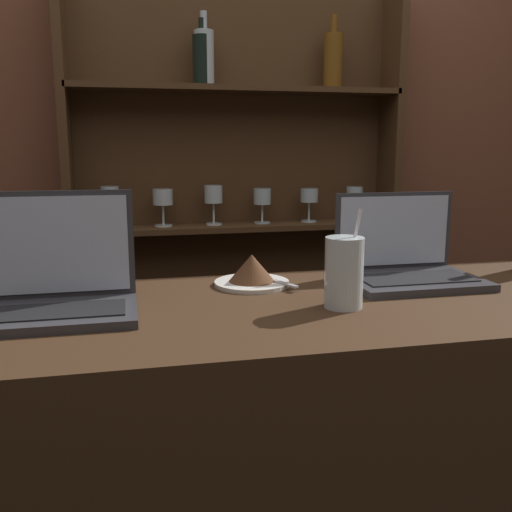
# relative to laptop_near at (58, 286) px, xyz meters

# --- Properties ---
(back_wall) EXTENTS (7.00, 0.06, 2.70)m
(back_wall) POSITION_rel_laptop_near_xyz_m (0.55, 1.05, 0.23)
(back_wall) COLOR brown
(back_wall) RESTS_ON ground_plane
(back_shelf) EXTENTS (1.23, 0.18, 1.99)m
(back_shelf) POSITION_rel_laptop_near_xyz_m (0.54, 0.97, -0.08)
(back_shelf) COLOR #472D19
(back_shelf) RESTS_ON ground_plane
(laptop_near) EXTENTS (0.30, 0.21, 0.24)m
(laptop_near) POSITION_rel_laptop_near_xyz_m (0.00, 0.00, 0.00)
(laptop_near) COLOR #333338
(laptop_near) RESTS_ON bar_counter
(laptop_far) EXTENTS (0.32, 0.23, 0.21)m
(laptop_far) POSITION_rel_laptop_near_xyz_m (0.80, 0.10, -0.01)
(laptop_far) COLOR #333338
(laptop_far) RESTS_ON bar_counter
(cake_plate) EXTENTS (0.18, 0.18, 0.07)m
(cake_plate) POSITION_rel_laptop_near_xyz_m (0.42, 0.14, -0.02)
(cake_plate) COLOR silver
(cake_plate) RESTS_ON bar_counter
(water_glass) EXTENTS (0.08, 0.08, 0.20)m
(water_glass) POSITION_rel_laptop_near_xyz_m (0.57, -0.08, 0.02)
(water_glass) COLOR silver
(water_glass) RESTS_ON bar_counter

